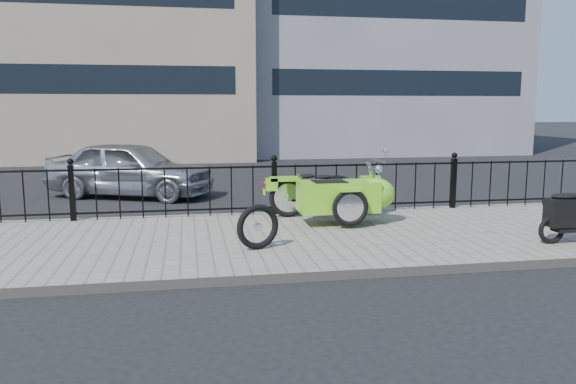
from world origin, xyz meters
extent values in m
plane|color=black|center=(0.00, 0.00, 0.00)|extent=(120.00, 120.00, 0.00)
cube|color=slate|center=(0.00, -0.50, 0.06)|extent=(30.00, 3.80, 0.12)
cube|color=gray|center=(0.00, 1.44, 0.06)|extent=(30.00, 0.10, 0.12)
cylinder|color=black|center=(0.00, 1.30, 0.99)|extent=(14.00, 0.04, 0.04)
cylinder|color=black|center=(0.00, 1.30, 0.24)|extent=(14.00, 0.04, 0.04)
cube|color=black|center=(-3.50, 1.30, 0.60)|extent=(0.09, 0.09, 0.96)
sphere|color=black|center=(-3.50, 1.30, 1.14)|extent=(0.11, 0.11, 0.11)
cube|color=black|center=(0.00, 1.30, 0.60)|extent=(0.09, 0.09, 0.96)
sphere|color=black|center=(0.00, 1.30, 1.14)|extent=(0.11, 0.11, 0.11)
cube|color=black|center=(3.50, 1.30, 0.60)|extent=(0.09, 0.09, 0.96)
sphere|color=black|center=(3.50, 1.30, 1.14)|extent=(0.11, 0.11, 0.11)
cube|color=gray|center=(-6.00, 16.00, 6.00)|extent=(14.00, 8.00, 12.00)
cube|color=black|center=(-6.00, 12.02, 3.00)|extent=(12.50, 0.06, 1.00)
cube|color=black|center=(7.00, 13.02, 3.00)|extent=(10.50, 0.06, 1.00)
cube|color=black|center=(7.00, 13.02, 6.00)|extent=(10.50, 0.06, 1.00)
torus|color=black|center=(1.70, 0.95, 0.46)|extent=(0.69, 0.09, 0.69)
torus|color=black|center=(0.20, 0.95, 0.46)|extent=(0.69, 0.09, 0.69)
torus|color=black|center=(1.00, -0.19, 0.46)|extent=(0.60, 0.08, 0.60)
cube|color=gray|center=(0.95, 0.95, 0.48)|extent=(0.34, 0.22, 0.24)
cylinder|color=black|center=(0.95, 0.95, 0.41)|extent=(1.40, 0.04, 0.04)
ellipsoid|color=black|center=(1.07, 0.95, 0.72)|extent=(0.54, 0.29, 0.26)
cylinder|color=silver|center=(1.88, 0.95, 1.08)|extent=(0.03, 0.56, 0.03)
cylinder|color=silver|center=(1.76, 0.95, 0.77)|extent=(0.25, 0.04, 0.59)
sphere|color=silver|center=(1.86, 0.95, 0.95)|extent=(0.15, 0.15, 0.15)
cube|color=#75D01F|center=(1.70, 0.95, 0.79)|extent=(0.36, 0.12, 0.06)
cube|color=#75D01F|center=(0.15, 0.95, 0.80)|extent=(0.55, 0.16, 0.08)
ellipsoid|color=black|center=(0.85, 0.95, 0.82)|extent=(0.31, 0.22, 0.08)
ellipsoid|color=black|center=(0.53, 0.95, 0.84)|extent=(0.31, 0.22, 0.08)
sphere|color=red|center=(-0.20, 0.95, 0.74)|extent=(0.07, 0.07, 0.07)
cube|color=gold|center=(-0.22, 1.05, 0.56)|extent=(0.02, 0.14, 0.10)
cube|color=#75D01F|center=(0.90, 0.20, 0.59)|extent=(1.30, 0.62, 0.50)
ellipsoid|color=#75D01F|center=(1.55, 0.20, 0.61)|extent=(0.65, 0.60, 0.54)
cube|color=black|center=(0.75, 0.20, 0.82)|extent=(0.55, 0.43, 0.06)
cube|color=#75D01F|center=(1.00, -0.19, 0.76)|extent=(0.34, 0.11, 0.06)
torus|color=black|center=(3.55, -1.64, 0.33)|extent=(0.41, 0.07, 0.41)
cube|color=black|center=(3.76, -1.64, 0.57)|extent=(0.55, 0.26, 0.40)
ellipsoid|color=black|center=(3.76, -1.64, 0.80)|extent=(0.47, 0.23, 0.09)
torus|color=black|center=(-0.62, -1.21, 0.43)|extent=(0.62, 0.29, 0.63)
imported|color=#A5A7AC|center=(-2.84, 4.56, 0.65)|extent=(4.10, 2.89, 1.30)
camera|label=1|loc=(-1.55, -8.68, 2.06)|focal=35.00mm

